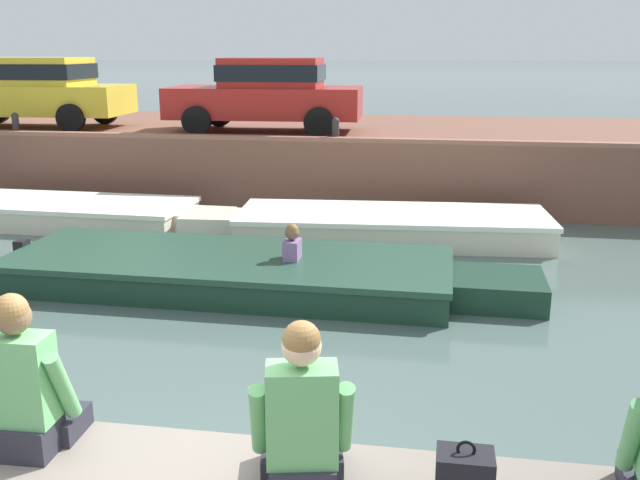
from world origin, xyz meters
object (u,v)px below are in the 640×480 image
at_px(car_leftmost_yellow, 32,89).
at_px(person_seated_right, 302,426).
at_px(boat_moored_west_cream, 82,214).
at_px(boat_moored_central_cream, 377,226).
at_px(bottle_drink, 311,466).
at_px(car_left_inner_red, 268,91).
at_px(mooring_bollard_west, 16,122).
at_px(person_seated_left, 26,390).
at_px(mooring_bollard_mid, 336,128).
at_px(motorboat_passing, 249,272).

distance_m(car_leftmost_yellow, person_seated_right, 14.55).
height_order(boat_moored_west_cream, boat_moored_central_cream, boat_moored_central_cream).
height_order(person_seated_right, bottle_drink, person_seated_right).
distance_m(car_left_inner_red, mooring_bollard_west, 5.30).
bearing_deg(person_seated_left, mooring_bollard_west, 121.86).
xyz_separation_m(mooring_bollard_mid, person_seated_right, (1.32, -10.50, -0.39)).
bearing_deg(motorboat_passing, boat_moored_west_cream, 143.31).
bearing_deg(mooring_bollard_west, person_seated_right, -52.49).
xyz_separation_m(car_leftmost_yellow, mooring_bollard_mid, (7.08, -1.33, -0.61)).
height_order(motorboat_passing, mooring_bollard_west, mooring_bollard_west).
height_order(mooring_bollard_west, mooring_bollard_mid, same).
bearing_deg(person_seated_left, boat_moored_west_cream, 115.90).
xyz_separation_m(boat_moored_west_cream, car_left_inner_red, (2.78, 3.20, 2.05)).
bearing_deg(motorboat_passing, boat_moored_central_cream, 61.72).
distance_m(motorboat_passing, person_seated_right, 6.09).
bearing_deg(boat_moored_west_cream, car_leftmost_yellow, 129.79).
bearing_deg(person_seated_left, motorboat_passing, 92.12).
bearing_deg(boat_moored_west_cream, mooring_bollard_mid, 22.86).
xyz_separation_m(boat_moored_west_cream, motorboat_passing, (3.92, -2.92, -0.01)).
height_order(boat_moored_central_cream, person_seated_right, person_seated_right).
height_order(car_leftmost_yellow, person_seated_right, car_leftmost_yellow).
distance_m(motorboat_passing, mooring_bollard_mid, 5.02).
xyz_separation_m(car_leftmost_yellow, bottle_drink, (8.44, -11.76, -1.27)).
xyz_separation_m(car_left_inner_red, person_seated_left, (1.35, -11.70, -1.00)).
height_order(boat_moored_west_cream, car_leftmost_yellow, car_leftmost_yellow).
xyz_separation_m(car_leftmost_yellow, person_seated_right, (8.41, -11.83, -1.00)).
height_order(car_leftmost_yellow, car_left_inner_red, same).
bearing_deg(mooring_bollard_mid, mooring_bollard_west, 180.00).
distance_m(boat_moored_central_cream, mooring_bollard_mid, 2.64).
bearing_deg(mooring_bollard_mid, motorboat_passing, -95.97).
height_order(mooring_bollard_west, bottle_drink, mooring_bollard_west).
xyz_separation_m(boat_moored_central_cream, person_seated_left, (-1.30, -8.38, 1.03)).
bearing_deg(person_seated_left, mooring_bollard_mid, 88.38).
distance_m(boat_moored_central_cream, person_seated_left, 8.54).
xyz_separation_m(mooring_bollard_west, mooring_bollard_mid, (6.74, 0.00, 0.00)).
xyz_separation_m(boat_moored_central_cream, mooring_bollard_mid, (-1.01, 1.99, 1.42)).
bearing_deg(car_leftmost_yellow, boat_moored_central_cream, -22.30).
relative_size(boat_moored_west_cream, person_seated_right, 5.44).
relative_size(mooring_bollard_west, mooring_bollard_mid, 1.00).
xyz_separation_m(mooring_bollard_west, person_seated_right, (8.06, -10.50, -0.39)).
xyz_separation_m(car_left_inner_red, person_seated_right, (2.97, -11.83, -1.00)).
distance_m(car_left_inner_red, person_seated_left, 11.82).
height_order(boat_moored_central_cream, car_left_inner_red, car_left_inner_red).
bearing_deg(car_left_inner_red, mooring_bollard_mid, -38.97).
bearing_deg(motorboat_passing, person_seated_right, -72.29).
xyz_separation_m(mooring_bollard_mid, person_seated_left, (-0.29, -10.36, -0.39)).
distance_m(mooring_bollard_west, bottle_drink, 13.22).
distance_m(boat_moored_central_cream, person_seated_right, 8.58).
relative_size(mooring_bollard_west, person_seated_left, 0.46).
xyz_separation_m(motorboat_passing, person_seated_left, (0.21, -5.58, 1.05)).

